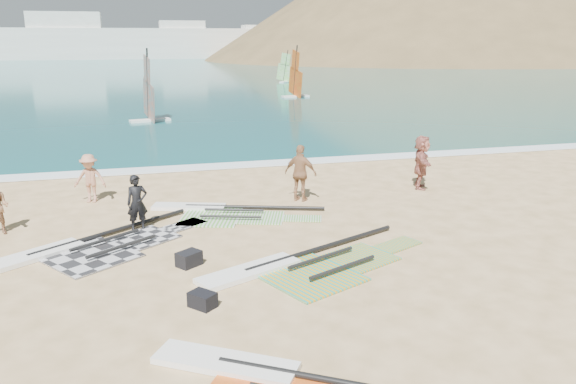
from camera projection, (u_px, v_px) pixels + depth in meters
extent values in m
plane|color=#E5BC86|center=(289.00, 280.00, 13.11)|extent=(300.00, 300.00, 0.00)
cube|color=#0C4B5A|center=(148.00, 61.00, 136.09)|extent=(300.00, 240.00, 0.06)
cube|color=white|center=(216.00, 167.00, 24.57)|extent=(300.00, 1.20, 0.04)
cube|color=white|center=(67.00, 44.00, 146.82)|extent=(160.00, 8.00, 8.00)
cube|color=white|center=(66.00, 36.00, 146.29)|extent=(18.00, 7.00, 12.00)
cube|color=white|center=(183.00, 40.00, 154.02)|extent=(12.00, 7.00, 10.00)
cube|color=white|center=(271.00, 42.00, 160.36)|extent=(16.00, 7.00, 9.00)
cube|color=white|center=(337.00, 38.00, 165.07)|extent=(10.00, 7.00, 11.00)
cone|color=brown|center=(463.00, 59.00, 155.36)|extent=(143.00, 143.00, 45.00)
cone|color=brown|center=(546.00, 56.00, 173.38)|extent=(70.00, 70.00, 28.00)
cube|color=#252528|center=(88.00, 256.00, 14.49)|extent=(2.90, 2.95, 0.04)
cube|color=#252528|center=(145.00, 238.00, 15.80)|extent=(2.09, 2.07, 0.04)
cube|color=#252528|center=(184.00, 225.00, 16.87)|extent=(1.47, 1.31, 0.04)
cylinder|color=black|center=(114.00, 231.00, 16.15)|extent=(4.22, 3.04, 0.12)
cylinder|color=black|center=(105.00, 240.00, 15.27)|extent=(1.77, 1.29, 0.09)
cylinder|color=black|center=(122.00, 246.00, 14.79)|extent=(1.77, 1.29, 0.09)
cube|color=white|center=(32.00, 257.00, 14.36)|extent=(2.58, 2.12, 0.12)
cube|color=#4FA92B|center=(211.00, 217.00, 17.66)|extent=(2.33, 2.45, 0.04)
cube|color=#4FA92B|center=(261.00, 218.00, 17.57)|extent=(1.73, 1.67, 0.04)
cube|color=#4FA92B|center=(302.00, 219.00, 17.49)|extent=(1.32, 0.94, 0.04)
cylinder|color=black|center=(255.00, 207.00, 18.43)|extent=(4.38, 1.55, 0.11)
cylinder|color=black|center=(234.00, 210.00, 17.92)|extent=(1.82, 0.67, 0.08)
cylinder|color=black|center=(231.00, 217.00, 17.25)|extent=(1.82, 0.67, 0.08)
cube|color=white|center=(189.00, 207.00, 18.56)|extent=(2.47, 1.37, 0.12)
cube|color=#FF9A0D|center=(308.00, 276.00, 13.30)|extent=(2.73, 2.84, 0.04)
cube|color=#FF9A0D|center=(360.00, 258.00, 14.38)|extent=(2.01, 1.95, 0.04)
cube|color=#FF9A0D|center=(397.00, 245.00, 15.26)|extent=(1.49, 1.15, 0.04)
cylinder|color=black|center=(324.00, 247.00, 14.90)|extent=(4.71, 2.20, 0.12)
cylinder|color=black|center=(321.00, 258.00, 14.03)|extent=(1.96, 0.94, 0.09)
cylinder|color=black|center=(343.00, 267.00, 13.44)|extent=(1.96, 0.94, 0.09)
cube|color=white|center=(249.00, 272.00, 13.43)|extent=(2.73, 1.75, 0.12)
cube|color=white|center=(225.00, 363.00, 9.64)|extent=(2.50, 1.93, 0.12)
cube|color=black|center=(189.00, 259.00, 13.89)|extent=(0.70, 0.67, 0.36)
cube|color=black|center=(202.00, 300.00, 11.75)|extent=(0.64, 0.66, 0.33)
imported|color=black|center=(137.00, 203.00, 16.30)|extent=(0.68, 0.52, 1.67)
imported|color=tan|center=(90.00, 178.00, 19.14)|extent=(1.21, 0.88, 1.68)
imported|color=#A4724D|center=(301.00, 173.00, 19.24)|extent=(1.20, 1.09, 1.97)
imported|color=#AB6456|center=(421.00, 162.00, 20.89)|extent=(1.31, 1.93, 2.00)
cube|color=white|center=(150.00, 120.00, 37.83)|extent=(2.78, 1.29, 0.16)
cube|color=#FF4C1A|center=(149.00, 101.00, 37.48)|extent=(0.71, 3.23, 2.92)
cube|color=#FF4C1A|center=(147.00, 70.00, 36.95)|extent=(0.42, 1.83, 2.03)
cylinder|color=black|center=(148.00, 84.00, 37.19)|extent=(0.29, 0.93, 4.64)
cube|color=white|center=(295.00, 96.00, 53.44)|extent=(2.76, 1.13, 0.16)
cube|color=red|center=(295.00, 82.00, 53.09)|extent=(0.49, 3.27, 2.93)
cube|color=red|center=(295.00, 61.00, 52.56)|extent=(0.30, 1.84, 2.03)
cylinder|color=black|center=(295.00, 70.00, 52.79)|extent=(0.23, 0.93, 4.64)
cube|color=white|center=(286.00, 82.00, 71.59)|extent=(2.03, 2.05, 0.13)
cube|color=#47BA1E|center=(286.00, 73.00, 71.31)|extent=(2.00, 1.96, 2.44)
cube|color=#47BA1E|center=(286.00, 59.00, 70.86)|extent=(1.14, 1.12, 1.69)
cylinder|color=black|center=(286.00, 66.00, 71.06)|extent=(0.62, 0.61, 3.87)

